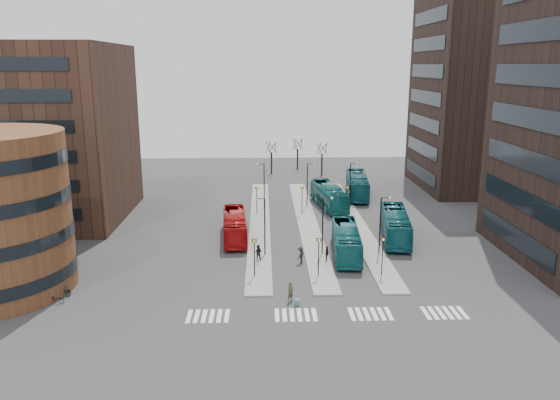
{
  "coord_description": "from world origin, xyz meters",
  "views": [
    {
      "loc": [
        -3.52,
        -36.02,
        19.43
      ],
      "look_at": [
        -1.7,
        22.03,
        5.0
      ],
      "focal_mm": 35.0,
      "sensor_mm": 36.0,
      "label": 1
    }
  ],
  "objects_px": {
    "teal_bus_d": "(357,185)",
    "commuter_c": "(301,255)",
    "bicycle_near": "(55,299)",
    "teal_bus_c": "(395,225)",
    "commuter_b": "(327,254)",
    "bicycle_far": "(61,292)",
    "commuter_a": "(258,253)",
    "bicycle_mid": "(62,291)",
    "traveller": "(290,292)",
    "teal_bus_a": "(346,241)",
    "teal_bus_b": "(329,196)",
    "suitcase": "(297,302)",
    "red_bus": "(235,226)"
  },
  "relations": [
    {
      "from": "commuter_a",
      "to": "bicycle_far",
      "type": "relative_size",
      "value": 1.0
    },
    {
      "from": "red_bus",
      "to": "teal_bus_b",
      "type": "bearing_deg",
      "value": 44.18
    },
    {
      "from": "suitcase",
      "to": "teal_bus_b",
      "type": "height_order",
      "value": "teal_bus_b"
    },
    {
      "from": "teal_bus_d",
      "to": "commuter_c",
      "type": "xyz_separation_m",
      "value": [
        -10.5,
        -28.39,
        -0.87
      ]
    },
    {
      "from": "traveller",
      "to": "commuter_a",
      "type": "height_order",
      "value": "traveller"
    },
    {
      "from": "suitcase",
      "to": "commuter_b",
      "type": "height_order",
      "value": "commuter_b"
    },
    {
      "from": "teal_bus_c",
      "to": "traveller",
      "type": "xyz_separation_m",
      "value": [
        -12.82,
        -16.64,
        -0.76
      ]
    },
    {
      "from": "teal_bus_c",
      "to": "bicycle_mid",
      "type": "bearing_deg",
      "value": -146.64
    },
    {
      "from": "bicycle_mid",
      "to": "commuter_a",
      "type": "bearing_deg",
      "value": -60.14
    },
    {
      "from": "teal_bus_b",
      "to": "commuter_a",
      "type": "distance_m",
      "value": 23.34
    },
    {
      "from": "commuter_c",
      "to": "bicycle_far",
      "type": "distance_m",
      "value": 22.5
    },
    {
      "from": "teal_bus_c",
      "to": "commuter_a",
      "type": "relative_size",
      "value": 6.99
    },
    {
      "from": "suitcase",
      "to": "bicycle_mid",
      "type": "bearing_deg",
      "value": 172.11
    },
    {
      "from": "traveller",
      "to": "bicycle_near",
      "type": "distance_m",
      "value": 19.71
    },
    {
      "from": "traveller",
      "to": "teal_bus_a",
      "type": "bearing_deg",
      "value": 16.17
    },
    {
      "from": "teal_bus_d",
      "to": "bicycle_near",
      "type": "distance_m",
      "value": 48.99
    },
    {
      "from": "commuter_c",
      "to": "bicycle_near",
      "type": "relative_size",
      "value": 1.11
    },
    {
      "from": "suitcase",
      "to": "bicycle_near",
      "type": "distance_m",
      "value": 20.25
    },
    {
      "from": "teal_bus_b",
      "to": "commuter_c",
      "type": "height_order",
      "value": "teal_bus_b"
    },
    {
      "from": "teal_bus_d",
      "to": "bicycle_far",
      "type": "height_order",
      "value": "teal_bus_d"
    },
    {
      "from": "teal_bus_a",
      "to": "teal_bus_b",
      "type": "distance_m",
      "value": 19.78
    },
    {
      "from": "suitcase",
      "to": "commuter_a",
      "type": "xyz_separation_m",
      "value": [
        -3.34,
        10.84,
        0.57
      ]
    },
    {
      "from": "bicycle_far",
      "to": "traveller",
      "type": "bearing_deg",
      "value": -89.11
    },
    {
      "from": "suitcase",
      "to": "traveller",
      "type": "relative_size",
      "value": 0.31
    },
    {
      "from": "commuter_b",
      "to": "commuter_c",
      "type": "distance_m",
      "value": 2.76
    },
    {
      "from": "commuter_a",
      "to": "bicycle_mid",
      "type": "relative_size",
      "value": 1.1
    },
    {
      "from": "suitcase",
      "to": "teal_bus_a",
      "type": "distance_m",
      "value": 13.66
    },
    {
      "from": "red_bus",
      "to": "teal_bus_d",
      "type": "height_order",
      "value": "teal_bus_d"
    },
    {
      "from": "commuter_b",
      "to": "bicycle_far",
      "type": "distance_m",
      "value": 25.23
    },
    {
      "from": "red_bus",
      "to": "teal_bus_c",
      "type": "xyz_separation_m",
      "value": [
        18.36,
        -0.73,
        0.13
      ]
    },
    {
      "from": "bicycle_near",
      "to": "bicycle_mid",
      "type": "bearing_deg",
      "value": 6.24
    },
    {
      "from": "teal_bus_b",
      "to": "bicycle_far",
      "type": "distance_m",
      "value": 39.9
    },
    {
      "from": "teal_bus_b",
      "to": "commuter_c",
      "type": "relative_size",
      "value": 6.74
    },
    {
      "from": "teal_bus_c",
      "to": "commuter_b",
      "type": "relative_size",
      "value": 7.55
    },
    {
      "from": "teal_bus_c",
      "to": "commuter_a",
      "type": "height_order",
      "value": "teal_bus_c"
    },
    {
      "from": "commuter_c",
      "to": "bicycle_near",
      "type": "distance_m",
      "value": 23.0
    },
    {
      "from": "red_bus",
      "to": "commuter_b",
      "type": "height_order",
      "value": "red_bus"
    },
    {
      "from": "teal_bus_b",
      "to": "bicycle_near",
      "type": "distance_m",
      "value": 40.93
    },
    {
      "from": "teal_bus_d",
      "to": "commuter_a",
      "type": "relative_size",
      "value": 7.37
    },
    {
      "from": "commuter_c",
      "to": "suitcase",
      "type": "bearing_deg",
      "value": 25.79
    },
    {
      "from": "commuter_c",
      "to": "bicycle_far",
      "type": "xyz_separation_m",
      "value": [
        -21.19,
        -7.57,
        -0.41
      ]
    },
    {
      "from": "bicycle_far",
      "to": "commuter_c",
      "type": "bearing_deg",
      "value": -64.89
    },
    {
      "from": "commuter_a",
      "to": "suitcase",
      "type": "bearing_deg",
      "value": 113.4
    },
    {
      "from": "teal_bus_d",
      "to": "traveller",
      "type": "relative_size",
      "value": 7.09
    },
    {
      "from": "teal_bus_d",
      "to": "bicycle_near",
      "type": "xyz_separation_m",
      "value": [
        -31.69,
        -37.34,
        -1.31
      ]
    },
    {
      "from": "red_bus",
      "to": "traveller",
      "type": "height_order",
      "value": "red_bus"
    },
    {
      "from": "teal_bus_c",
      "to": "commuter_b",
      "type": "height_order",
      "value": "teal_bus_c"
    },
    {
      "from": "suitcase",
      "to": "teal_bus_d",
      "type": "xyz_separation_m",
      "value": [
        11.46,
        38.32,
        1.45
      ]
    },
    {
      "from": "traveller",
      "to": "bicycle_far",
      "type": "xyz_separation_m",
      "value": [
        -19.7,
        1.57,
        -0.43
      ]
    },
    {
      "from": "traveller",
      "to": "teal_bus_b",
      "type": "bearing_deg",
      "value": 32.82
    }
  ]
}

